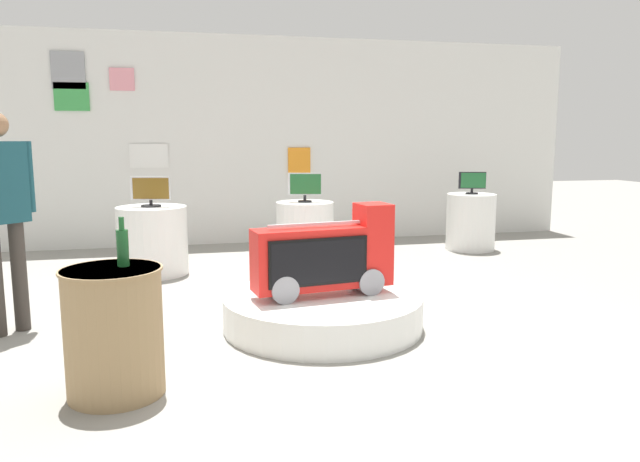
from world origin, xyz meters
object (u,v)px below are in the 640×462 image
object	(u,v)px
display_pedestal_right_rear	(153,241)
tv_on_right_rear	(151,191)
novelty_firetruck_tv	(326,259)
tv_on_far_right	(305,186)
shopper_browsing_near_truck	(1,206)
bottle_on_side_table	(123,246)
display_pedestal_far_right	(305,234)
main_display_pedestal	(323,311)
display_pedestal_center_rear	(471,222)
tv_on_center_rear	(472,182)
side_table_round	(114,331)

from	to	relation	value
display_pedestal_right_rear	tv_on_right_rear	bearing A→B (deg)	-76.34
novelty_firetruck_tv	tv_on_far_right	distance (m)	2.56
tv_on_far_right	shopper_browsing_near_truck	xyz separation A→B (m)	(-2.90, -2.07, 0.06)
tv_on_right_rear	display_pedestal_right_rear	bearing A→B (deg)	103.66
tv_on_far_right	bottle_on_side_table	xyz separation A→B (m)	(-1.86, -3.46, -0.07)
novelty_firetruck_tv	tv_on_right_rear	world-z (taller)	tv_on_right_rear
bottle_on_side_table	shopper_browsing_near_truck	size ratio (longest dim) A/B	0.17
tv_on_far_right	display_pedestal_far_right	bearing A→B (deg)	103.10
tv_on_right_rear	main_display_pedestal	bearing A→B (deg)	-58.47
display_pedestal_right_rear	bottle_on_side_table	bearing A→B (deg)	-90.33
main_display_pedestal	novelty_firetruck_tv	bearing A→B (deg)	-8.61
display_pedestal_far_right	shopper_browsing_near_truck	distance (m)	3.62
display_pedestal_center_rear	display_pedestal_right_rear	world-z (taller)	same
shopper_browsing_near_truck	bottle_on_side_table	bearing A→B (deg)	-53.35
tv_on_center_rear	tv_on_right_rear	bearing A→B (deg)	-172.05
tv_on_right_rear	novelty_firetruck_tv	bearing A→B (deg)	-58.10
tv_on_right_rear	display_pedestal_far_right	xyz separation A→B (m)	(1.84, 0.10, -0.58)
tv_on_far_right	shopper_browsing_near_truck	world-z (taller)	shopper_browsing_near_truck
tv_on_center_rear	bottle_on_side_table	xyz separation A→B (m)	(-4.38, -3.98, -0.04)
novelty_firetruck_tv	tv_on_far_right	size ratio (longest dim) A/B	2.95
tv_on_center_rear	display_pedestal_right_rear	size ratio (longest dim) A/B	0.47
tv_on_right_rear	display_pedestal_far_right	world-z (taller)	tv_on_right_rear
tv_on_right_rear	display_pedestal_far_right	size ratio (longest dim) A/B	0.56
main_display_pedestal	tv_on_center_rear	world-z (taller)	tv_on_center_rear
display_pedestal_center_rear	tv_on_far_right	distance (m)	2.65
novelty_firetruck_tv	shopper_browsing_near_truck	bearing A→B (deg)	170.27
novelty_firetruck_tv	display_pedestal_far_right	distance (m)	2.54
main_display_pedestal	side_table_round	size ratio (longest dim) A/B	2.08
tv_on_center_rear	bottle_on_side_table	distance (m)	5.92
tv_on_far_right	display_pedestal_right_rear	bearing A→B (deg)	-177.27
side_table_round	tv_on_far_right	bearing A→B (deg)	61.23
bottle_on_side_table	tv_on_far_right	bearing A→B (deg)	61.75
display_pedestal_far_right	side_table_round	distance (m)	4.02
display_pedestal_center_rear	shopper_browsing_near_truck	distance (m)	6.04
main_display_pedestal	display_pedestal_center_rear	size ratio (longest dim) A/B	2.10
novelty_firetruck_tv	tv_on_right_rear	xyz separation A→B (m)	(-1.50, 2.41, 0.39)
tv_on_right_rear	tv_on_far_right	size ratio (longest dim) A/B	1.09
display_pedestal_far_right	shopper_browsing_near_truck	bearing A→B (deg)	-144.49
display_pedestal_center_rear	tv_on_right_rear	world-z (taller)	tv_on_right_rear
main_display_pedestal	display_pedestal_far_right	size ratio (longest dim) A/B	2.10
display_pedestal_far_right	display_pedestal_right_rear	bearing A→B (deg)	-177.14
tv_on_right_rear	side_table_round	distance (m)	3.47
main_display_pedestal	display_pedestal_right_rear	xyz separation A→B (m)	(-1.48, 2.41, 0.26)
main_display_pedestal	tv_on_center_rear	bearing A→B (deg)	46.29
main_display_pedestal	side_table_round	bearing A→B (deg)	-147.06
novelty_firetruck_tv	display_pedestal_center_rear	bearing A→B (deg)	46.60
tv_on_far_right	shopper_browsing_near_truck	size ratio (longest dim) A/B	0.23
display_pedestal_center_rear	shopper_browsing_near_truck	size ratio (longest dim) A/B	0.44
display_pedestal_right_rear	novelty_firetruck_tv	bearing A→B (deg)	-58.13
tv_on_center_rear	novelty_firetruck_tv	bearing A→B (deg)	-133.45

